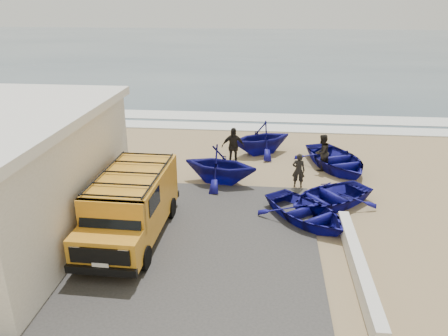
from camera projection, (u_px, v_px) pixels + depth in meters
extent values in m
plane|color=#A1875D|center=(204.00, 218.00, 16.05)|extent=(160.00, 160.00, 0.00)
cube|color=#3C3A37|center=(135.00, 243.00, 14.38)|extent=(12.00, 10.00, 0.05)
cube|color=#385166|center=(255.00, 48.00, 67.86)|extent=(180.00, 88.00, 0.01)
cube|color=white|center=(231.00, 127.00, 27.14)|extent=(180.00, 1.60, 0.06)
cube|color=white|center=(235.00, 117.00, 29.46)|extent=(180.00, 2.20, 0.04)
cube|color=black|center=(98.00, 153.00, 14.97)|extent=(0.08, 0.70, 0.90)
cube|color=silver|center=(358.00, 267.00, 12.71)|extent=(0.35, 6.00, 0.55)
cube|color=orange|center=(134.00, 198.00, 14.72)|extent=(2.13, 4.22, 1.77)
cube|color=orange|center=(107.00, 250.00, 12.50)|extent=(2.05, 1.01, 0.96)
cube|color=black|center=(110.00, 215.00, 12.65)|extent=(1.88, 0.40, 0.77)
cube|color=black|center=(100.00, 256.00, 11.99)|extent=(1.73, 0.12, 0.48)
cube|color=black|center=(101.00, 271.00, 12.13)|extent=(2.08, 0.20, 0.24)
cube|color=black|center=(131.00, 173.00, 14.32)|extent=(2.02, 3.90, 0.06)
cylinder|color=black|center=(83.00, 254.00, 13.18)|extent=(0.25, 0.75, 0.75)
cylinder|color=black|center=(121.00, 205.00, 16.24)|extent=(0.25, 0.75, 0.75)
cylinder|color=black|center=(145.00, 258.00, 12.96)|extent=(0.25, 0.75, 0.75)
cylinder|color=black|center=(171.00, 208.00, 16.02)|extent=(0.25, 0.75, 0.75)
imported|color=navy|center=(306.00, 212.00, 15.72)|extent=(4.29, 4.46, 0.75)
imported|color=navy|center=(329.00, 196.00, 16.92)|extent=(4.54, 4.33, 0.76)
imported|color=navy|center=(220.00, 164.00, 18.83)|extent=(3.81, 3.49, 1.71)
imported|color=navy|center=(336.00, 160.00, 20.54)|extent=(4.39, 5.08, 0.88)
imported|color=navy|center=(261.00, 138.00, 22.38)|extent=(4.20, 4.03, 1.71)
imported|color=black|center=(298.00, 170.00, 18.44)|extent=(0.58, 0.42, 1.50)
imported|color=black|center=(322.00, 153.00, 20.20)|extent=(1.06, 1.06, 1.73)
imported|color=black|center=(233.00, 147.00, 20.79)|extent=(1.16, 0.66, 1.87)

